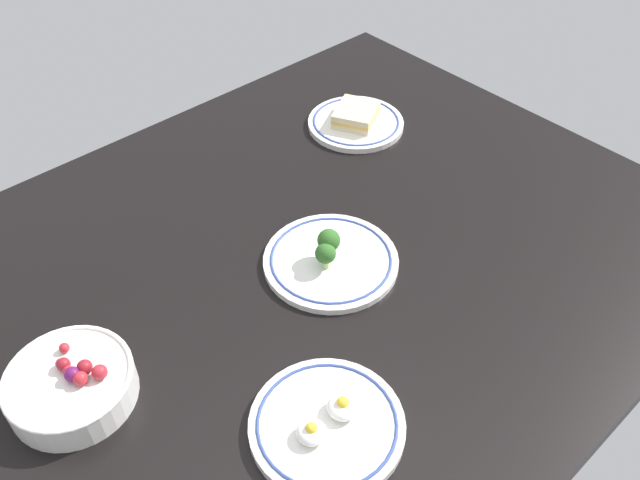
{
  "coord_description": "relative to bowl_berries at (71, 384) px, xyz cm",
  "views": [
    {
      "loc": [
        -55.68,
        -61.47,
        84.59
      ],
      "look_at": [
        0.0,
        0.0,
        6.0
      ],
      "focal_mm": 37.29,
      "sensor_mm": 36.0,
      "label": 1
    }
  ],
  "objects": [
    {
      "name": "plate_sandwich",
      "position": [
        76.87,
        21.94,
        -1.44
      ],
      "size": [
        20.56,
        20.56,
        4.43
      ],
      "color": "white",
      "rests_on": "dining_table"
    },
    {
      "name": "dining_table",
      "position": [
        45.7,
        -1.01,
        -4.75
      ],
      "size": [
        127.87,
        105.33,
        4.0
      ],
      "primitive_type": "cube",
      "color": "black",
      "rests_on": "ground"
    },
    {
      "name": "plate_broccoli",
      "position": [
        44.46,
        -5.0,
        -1.55
      ],
      "size": [
        22.99,
        22.99,
        7.16
      ],
      "color": "white",
      "rests_on": "dining_table"
    },
    {
      "name": "bowl_berries",
      "position": [
        0.0,
        0.0,
        0.0
      ],
      "size": [
        17.88,
        17.88,
        6.81
      ],
      "color": "white",
      "rests_on": "dining_table"
    },
    {
      "name": "plate_eggs",
      "position": [
        22.81,
        -27.7,
        -1.69
      ],
      "size": [
        21.29,
        21.29,
        4.56
      ],
      "color": "white",
      "rests_on": "dining_table"
    }
  ]
}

